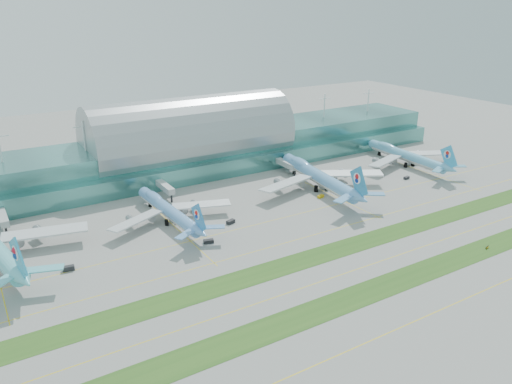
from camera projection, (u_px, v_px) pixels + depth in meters
ground at (329, 256)px, 195.95m from camera, size 700.00×700.00×0.00m
terminal at (191, 146)px, 293.92m from camera, size 340.00×69.10×36.00m
grass_strip_near at (380, 288)px, 173.54m from camera, size 420.00×12.00×0.08m
grass_strip_far at (325, 253)px, 197.53m from camera, size 420.00×12.00×0.08m
taxiline_a at (425, 317)px, 157.56m from camera, size 420.00×0.35×0.01m
taxiline_b at (353, 271)px, 184.75m from camera, size 420.00×0.35×0.01m
taxiline_c at (301, 238)px, 210.34m from camera, size 420.00×0.35×0.01m
taxiline_d at (273, 220)px, 227.93m from camera, size 420.00×0.35×0.01m
airliner_b at (168, 209)px, 225.16m from camera, size 59.56×67.70×18.63m
airliner_c at (317, 175)px, 265.65m from camera, size 73.51×84.04×23.14m
airliner_d at (405, 155)px, 304.64m from camera, size 65.40×74.37×20.46m
gse_b at (69, 268)px, 184.63m from camera, size 4.42×2.42×1.84m
gse_c at (209, 241)px, 206.10m from camera, size 4.51×3.04×1.46m
gse_d at (231, 222)px, 224.45m from camera, size 4.50×3.20×1.61m
gse_e at (321, 196)px, 254.41m from camera, size 3.80×2.60×1.39m
gse_f at (345, 190)px, 262.31m from camera, size 3.71×2.82×1.55m
gse_g at (407, 178)px, 281.63m from camera, size 3.92×2.31×1.44m
gse_h at (429, 167)px, 300.18m from camera, size 4.30×2.22×1.43m
taxiway_sign_east at (487, 247)px, 201.43m from camera, size 2.35×0.77×1.00m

